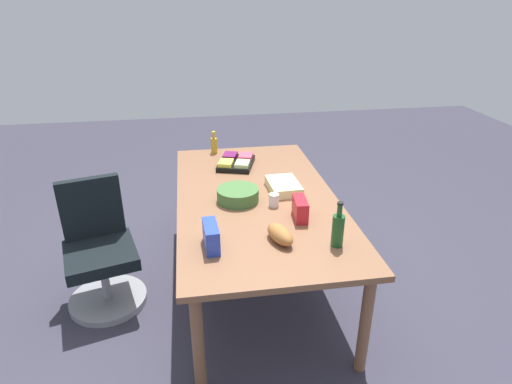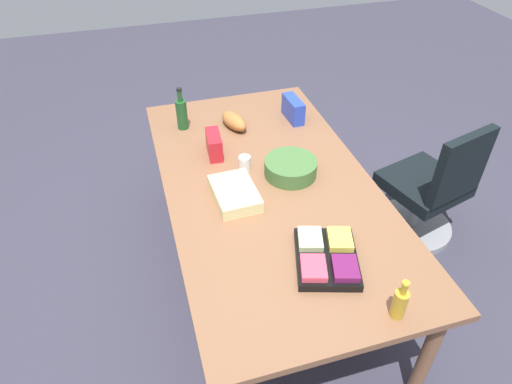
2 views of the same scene
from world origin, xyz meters
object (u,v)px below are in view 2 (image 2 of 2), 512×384
object	(u,v)px
wine_bottle	(182,113)
sheet_cake	(235,194)
office_chair	(427,195)
dressing_bottle	(400,303)
chip_bag_red	(214,144)
fruit_platter	(327,257)
salad_bowl	(291,168)
chip_bag_blue	(293,109)
conference_table	(269,193)
bread_loaf	(234,121)
paper_cup	(245,163)

from	to	relation	value
wine_bottle	sheet_cake	world-z (taller)	wine_bottle
office_chair	wine_bottle	bearing A→B (deg)	-114.35
wine_bottle	dressing_bottle	xyz separation A→B (m)	(1.72, 0.60, -0.03)
office_chair	chip_bag_red	xyz separation A→B (m)	(-0.33, -1.38, 0.46)
fruit_platter	dressing_bottle	distance (m)	0.39
sheet_cake	dressing_bottle	size ratio (longest dim) A/B	1.56
salad_bowl	wine_bottle	world-z (taller)	wine_bottle
salad_bowl	fruit_platter	bearing A→B (deg)	-5.60
sheet_cake	chip_bag_blue	size ratio (longest dim) A/B	1.45
conference_table	wine_bottle	world-z (taller)	wine_bottle
bread_loaf	chip_bag_red	size ratio (longest dim) A/B	1.20
conference_table	bread_loaf	size ratio (longest dim) A/B	9.04
paper_cup	sheet_cake	world-z (taller)	paper_cup
chip_bag_red	wine_bottle	bearing A→B (deg)	-159.68
conference_table	office_chair	distance (m)	1.20
wine_bottle	dressing_bottle	world-z (taller)	wine_bottle
fruit_platter	sheet_cake	bearing A→B (deg)	-152.26
office_chair	bread_loaf	xyz separation A→B (m)	(-0.59, -1.19, 0.44)
office_chair	sheet_cake	distance (m)	1.44
chip_bag_red	fruit_platter	bearing A→B (deg)	17.03
office_chair	dressing_bottle	bearing A→B (deg)	-41.43
salad_bowl	fruit_platter	world-z (taller)	salad_bowl
dressing_bottle	chip_bag_red	xyz separation A→B (m)	(-1.36, -0.47, -0.01)
conference_table	dressing_bottle	bearing A→B (deg)	13.65
office_chair	chip_bag_blue	world-z (taller)	office_chair
wine_bottle	paper_cup	bearing A→B (deg)	25.34
bread_loaf	sheet_cake	bearing A→B (deg)	-13.96
conference_table	sheet_cake	size ratio (longest dim) A/B	6.78
conference_table	dressing_bottle	distance (m)	1.02
conference_table	chip_bag_blue	world-z (taller)	chip_bag_blue
conference_table	paper_cup	size ratio (longest dim) A/B	24.10
fruit_platter	chip_bag_red	bearing A→B (deg)	-162.97
wine_bottle	sheet_cake	distance (m)	0.82
office_chair	conference_table	bearing A→B (deg)	-87.43
conference_table	fruit_platter	world-z (taller)	fruit_platter
office_chair	paper_cup	distance (m)	1.33
dressing_bottle	chip_bag_red	bearing A→B (deg)	-160.93
wine_bottle	paper_cup	xyz separation A→B (m)	(0.57, 0.27, -0.06)
bread_loaf	chip_bag_blue	world-z (taller)	chip_bag_blue
fruit_platter	sheet_cake	distance (m)	0.63
office_chair	chip_bag_red	size ratio (longest dim) A/B	4.62
wine_bottle	dressing_bottle	bearing A→B (deg)	19.34
office_chair	chip_bag_blue	distance (m)	1.08
bread_loaf	chip_bag_blue	distance (m)	0.41
wine_bottle	bread_loaf	bearing A→B (deg)	73.80
wine_bottle	chip_bag_red	distance (m)	0.39
chip_bag_blue	fruit_platter	bearing A→B (deg)	-13.08
paper_cup	sheet_cake	xyz separation A→B (m)	(0.24, -0.12, -0.01)
bread_loaf	dressing_bottle	distance (m)	1.65
conference_table	dressing_bottle	xyz separation A→B (m)	(0.98, 0.24, 0.14)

